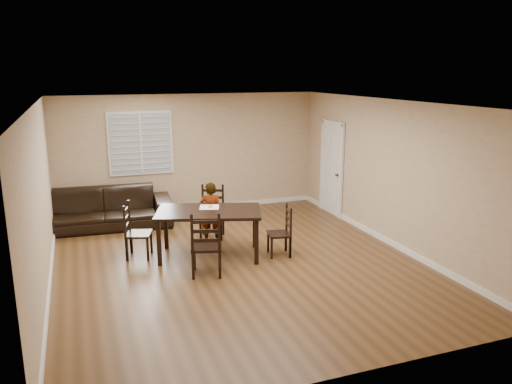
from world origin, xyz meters
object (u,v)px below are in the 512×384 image
child (211,213)px  chair_right (285,233)px  chair_left (132,233)px  chair_far (206,248)px  dining_table (209,215)px  sofa (103,209)px  donut (211,206)px  chair_near (213,213)px

child → chair_right: bearing=158.7°
chair_left → chair_right: chair_left is taller
chair_far → chair_left: chair_far is taller
dining_table → sofa: 2.90m
child → donut: (-0.12, -0.43, 0.26)m
chair_near → donut: (-0.27, -0.89, 0.39)m
dining_table → chair_far: chair_far is taller
chair_left → child: 1.51m
dining_table → donut: bearing=83.7°
dining_table → sofa: bearing=142.6°
dining_table → child: bearing=90.0°
chair_right → donut: chair_right is taller
chair_left → chair_far: bearing=-125.3°
chair_far → sofa: 3.54m
donut → sofa: bearing=128.4°
chair_near → chair_far: 2.08m
chair_near → child: size_ratio=0.86×
chair_left → child: bearing=-64.7°
chair_left → donut: chair_left is taller
dining_table → sofa: (-1.65, 2.37, -0.35)m
chair_far → donut: chair_far is taller
sofa → dining_table: bearing=-51.3°
chair_left → donut: 1.45m
sofa → child: bearing=-39.6°
chair_near → donut: 1.01m
chair_left → dining_table: bearing=-90.4°
dining_table → chair_left: 1.38m
chair_far → chair_right: 1.65m
dining_table → chair_right: chair_right is taller
chair_far → child: 1.60m
chair_far → chair_left: bearing=-36.7°
chair_left → sofa: bearing=27.9°
chair_left → child: child is taller
chair_right → sofa: bearing=-122.2°
dining_table → chair_near: size_ratio=1.96×
dining_table → donut: size_ratio=21.04×
chair_right → child: (-1.08, 1.02, 0.19)m
chair_near → donut: chair_near is taller
donut → chair_far: bearing=-108.7°
chair_right → sofa: size_ratio=0.33×
dining_table → sofa: dining_table is taller
dining_table → chair_near: chair_near is taller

